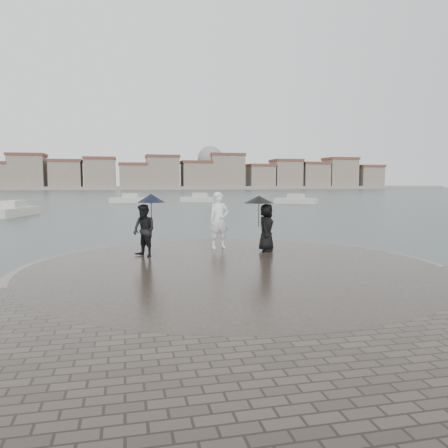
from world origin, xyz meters
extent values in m
plane|color=#2B3835|center=(0.00, 0.00, 0.00)|extent=(400.00, 400.00, 0.00)
cylinder|color=gray|center=(0.00, 3.50, 0.16)|extent=(12.50, 12.50, 0.32)
cylinder|color=#2D261E|center=(0.00, 3.50, 0.18)|extent=(11.90, 11.90, 0.36)
imported|color=white|center=(0.27, 6.83, 1.39)|extent=(0.83, 0.63, 2.06)
imported|color=black|center=(-2.49, 5.62, 1.21)|extent=(1.02, 1.05, 1.71)
cylinder|color=black|center=(-2.24, 5.72, 1.71)|extent=(0.02, 0.02, 0.90)
cone|color=black|center=(-2.24, 5.72, 2.26)|extent=(0.94, 0.94, 0.28)
imported|color=black|center=(1.75, 5.79, 1.19)|extent=(0.85, 0.97, 1.67)
cylinder|color=black|center=(1.50, 5.89, 1.66)|extent=(0.02, 0.02, 0.90)
cone|color=black|center=(1.50, 5.89, 2.18)|extent=(1.10, 1.10, 0.26)
cube|color=gray|center=(0.00, 163.00, 0.60)|extent=(260.00, 20.00, 1.20)
cube|color=gray|center=(-37.00, 160.00, 6.00)|extent=(12.00, 10.00, 12.00)
cube|color=brown|center=(-37.00, 160.00, 12.50)|extent=(12.60, 10.60, 1.00)
cube|color=gray|center=(-24.00, 160.00, 5.00)|extent=(11.00, 10.00, 10.00)
cube|color=brown|center=(-24.00, 160.00, 10.50)|extent=(11.60, 10.60, 1.00)
cube|color=gray|center=(-12.00, 160.00, 5.50)|extent=(11.00, 10.00, 11.00)
cube|color=brown|center=(-12.00, 160.00, 11.50)|extent=(11.60, 10.60, 1.00)
cube|color=gray|center=(0.00, 160.00, 4.50)|extent=(10.00, 10.00, 9.00)
cube|color=brown|center=(0.00, 160.00, 9.50)|extent=(10.60, 10.60, 1.00)
cube|color=gray|center=(11.00, 160.00, 6.00)|extent=(12.00, 10.00, 12.00)
cube|color=brown|center=(11.00, 160.00, 12.50)|extent=(12.60, 10.60, 1.00)
cube|color=gray|center=(24.00, 160.00, 5.00)|extent=(11.00, 10.00, 10.00)
cube|color=brown|center=(24.00, 160.00, 10.50)|extent=(11.60, 10.60, 1.00)
cube|color=gray|center=(36.00, 160.00, 6.50)|extent=(13.00, 10.00, 13.00)
cube|color=brown|center=(36.00, 160.00, 13.50)|extent=(13.60, 10.60, 1.00)
cube|color=gray|center=(50.00, 160.00, 4.50)|extent=(10.00, 10.00, 9.00)
cube|color=brown|center=(50.00, 160.00, 9.50)|extent=(10.60, 10.60, 1.00)
cube|color=gray|center=(61.00, 160.00, 5.50)|extent=(11.00, 10.00, 11.00)
cube|color=brown|center=(61.00, 160.00, 11.50)|extent=(11.60, 10.60, 1.00)
cube|color=gray|center=(73.00, 160.00, 5.00)|extent=(11.00, 10.00, 10.00)
cube|color=brown|center=(73.00, 160.00, 10.50)|extent=(11.60, 10.60, 1.00)
cube|color=gray|center=(85.00, 160.00, 6.00)|extent=(12.00, 10.00, 12.00)
cube|color=brown|center=(85.00, 160.00, 12.50)|extent=(12.60, 10.60, 1.00)
cube|color=gray|center=(98.00, 160.00, 4.50)|extent=(10.00, 10.00, 9.00)
cube|color=brown|center=(98.00, 160.00, 9.50)|extent=(10.60, 10.60, 1.00)
sphere|color=gray|center=(30.00, 162.00, 12.00)|extent=(10.00, 10.00, 10.00)
cube|color=beige|center=(7.23, 51.88, 0.25)|extent=(5.65, 3.81, 0.90)
cube|color=beige|center=(7.23, 51.88, 0.85)|extent=(2.32, 1.94, 0.90)
cube|color=beige|center=(-11.97, 29.89, 0.25)|extent=(3.06, 5.73, 0.90)
cube|color=beige|center=(-11.97, 29.89, 0.85)|extent=(1.71, 2.25, 0.90)
cube|color=beige|center=(-2.37, 51.35, 0.25)|extent=(5.73, 2.99, 0.90)
cube|color=beige|center=(-2.37, 51.35, 0.85)|extent=(2.24, 1.68, 0.90)
cube|color=beige|center=(18.45, 44.22, 0.25)|extent=(5.16, 4.87, 0.90)
cube|color=beige|center=(18.45, 44.22, 0.85)|extent=(2.29, 2.23, 0.90)
camera|label=1|loc=(-3.06, -8.72, 2.78)|focal=35.00mm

